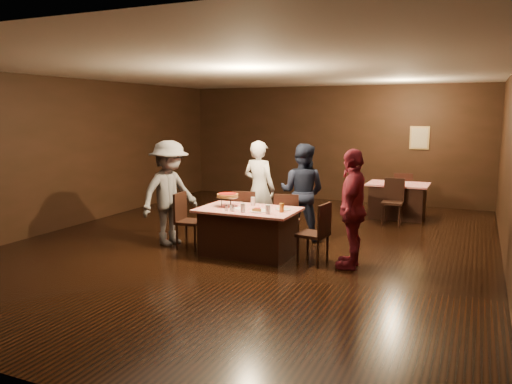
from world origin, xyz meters
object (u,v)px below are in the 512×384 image
main_table (248,232)px  glass_back (253,201)px  chair_far_left (246,216)px  chair_back_near (392,202)px  plate_empty (283,209)px  chair_far_right (287,220)px  pizza_stand (228,195)px  back_table (397,201)px  chair_end_left (190,221)px  diner_white_jacket (259,189)px  glass_front_right (268,209)px  chair_back_far (402,193)px  glass_amber (282,208)px  diner_navy_hoodie (302,192)px  chair_end_right (313,233)px  diner_red_shirt (353,209)px  diner_grey_knit (170,193)px  glass_front_left (243,208)px

main_table → glass_back: 0.55m
chair_far_left → chair_back_near: (2.17, 2.57, 0.00)m
plate_empty → chair_far_right: bearing=104.0°
chair_back_near → pizza_stand: size_ratio=2.50×
back_table → chair_back_near: chair_back_near is taller
chair_end_left → diner_white_jacket: 1.53m
chair_end_left → glass_front_right: size_ratio=6.79×
chair_back_far → glass_amber: 4.83m
chair_back_far → glass_amber: bearing=62.0°
chair_far_right → glass_back: bearing=31.6°
chair_far_right → diner_navy_hoodie: 0.70m
main_table → chair_back_near: 3.76m
main_table → glass_amber: 0.75m
chair_far_left → chair_back_near: same height
diner_navy_hoodie → chair_far_right: bearing=83.0°
chair_end_right → chair_back_far: (0.67, 4.62, 0.00)m
chair_far_right → plate_empty: 0.69m
diner_red_shirt → plate_empty: bearing=-99.9°
chair_back_near → diner_white_jacket: size_ratio=0.53×
plate_empty → glass_back: size_ratio=1.79×
diner_white_jacket → plate_empty: bearing=139.6°
chair_back_near → plate_empty: bearing=-112.4°
diner_grey_knit → glass_back: 1.52m
pizza_stand → plate_empty: 0.97m
glass_back → back_table: bearing=63.9°
pizza_stand → main_table: bearing=-7.1°
diner_red_shirt → glass_amber: (-1.09, -0.10, -0.05)m
back_table → glass_front_right: bearing=-107.2°
diner_white_jacket → glass_front_right: bearing=128.5°
chair_far_right → glass_back: 0.73m
diner_white_jacket → diner_navy_hoodie: 0.83m
plate_empty → glass_amber: size_ratio=1.79×
chair_end_left → chair_back_near: bearing=-44.9°
back_table → diner_grey_knit: diner_grey_knit is taller
chair_back_near → diner_navy_hoodie: size_ratio=0.54×
chair_end_right → pizza_stand: 1.57m
plate_empty → diner_navy_hoodie: bearing=94.0°
glass_back → pizza_stand: bearing=-144.5°
chair_end_left → glass_back: 1.15m
glass_front_left → glass_back: bearing=99.5°
chair_back_far → glass_front_right: 5.06m
glass_back → diner_red_shirt: bearing=-8.3°
back_table → pizza_stand: pizza_stand is taller
chair_back_near → chair_end_left: bearing=-132.2°
chair_back_near → glass_front_left: (-1.72, -3.62, 0.37)m
diner_red_shirt → glass_front_right: bearing=-81.3°
chair_end_left → glass_front_left: chair_end_left is taller
glass_front_left → back_table: bearing=68.2°
chair_far_right → chair_back_far: (1.37, 3.87, 0.00)m
chair_end_left → diner_grey_knit: bearing=77.5°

